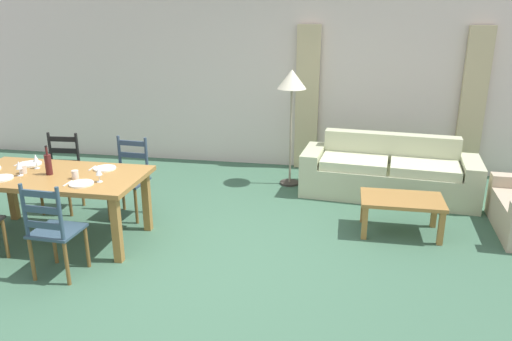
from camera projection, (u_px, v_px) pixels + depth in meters
name	position (u px, v px, depth m)	size (l,w,h in m)	color
ground_plane	(195.00, 256.00, 5.08)	(9.60, 9.60, 0.02)	#3A6049
wall_far	(253.00, 80.00, 7.74)	(9.60, 0.16, 2.70)	beige
curtain_panel_left	(307.00, 99.00, 7.54)	(0.35, 0.08, 2.20)	tan
curtain_panel_right	(473.00, 104.00, 7.12)	(0.35, 0.08, 2.20)	tan
dining_table	(56.00, 182.00, 5.25)	(1.90, 0.96, 0.75)	olive
dining_chair_near_right	(53.00, 230.00, 4.53)	(0.44, 0.42, 0.96)	#2F4557
dining_chair_far_left	(62.00, 173.00, 6.11)	(0.45, 0.43, 0.96)	black
dining_chair_far_right	(130.00, 178.00, 5.93)	(0.45, 0.43, 0.96)	#304257
dinner_plate_near_left	(1.00, 178.00, 5.06)	(0.24, 0.24, 0.02)	white
dinner_plate_near_right	(81.00, 184.00, 4.90)	(0.24, 0.24, 0.02)	white
fork_near_right	(68.00, 183.00, 4.93)	(0.02, 0.17, 0.01)	silver
dinner_plate_far_left	(30.00, 164.00, 5.53)	(0.24, 0.24, 0.02)	white
fork_far_left	(19.00, 164.00, 5.55)	(0.02, 0.17, 0.01)	silver
dinner_plate_far_right	(105.00, 168.00, 5.37)	(0.24, 0.24, 0.02)	white
fork_far_right	(92.00, 168.00, 5.40)	(0.02, 0.17, 0.01)	silver
wine_bottle	(48.00, 164.00, 5.17)	(0.07, 0.07, 0.32)	#471919
wine_glass_near_left	(19.00, 166.00, 5.13)	(0.06, 0.06, 0.16)	white
wine_glass_near_right	(99.00, 172.00, 4.94)	(0.06, 0.06, 0.16)	white
wine_glass_far_left	(36.00, 159.00, 5.37)	(0.06, 0.06, 0.16)	white
coffee_cup_primary	(75.00, 175.00, 5.06)	(0.07, 0.07, 0.09)	beige
coffee_cup_secondary	(23.00, 169.00, 5.22)	(0.07, 0.07, 0.09)	beige
couch	(388.00, 174.00, 6.64)	(2.35, 1.02, 0.80)	#B8BE97
coffee_table	(402.00, 203.00, 5.48)	(0.90, 0.56, 0.42)	olive
standing_lamp	(292.00, 86.00, 6.69)	(0.40, 0.40, 1.64)	#332D28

